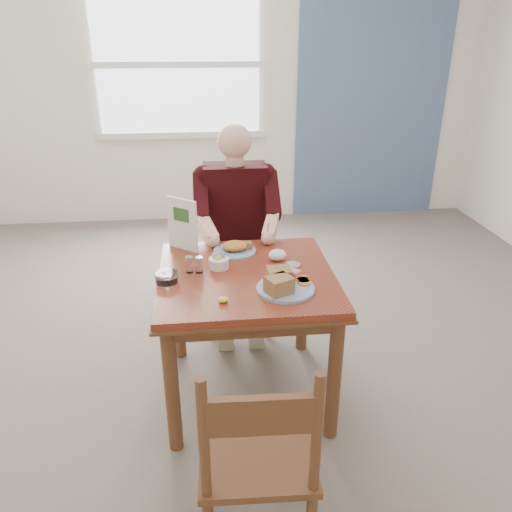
{
  "coord_description": "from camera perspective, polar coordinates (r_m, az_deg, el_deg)",
  "views": [
    {
      "loc": [
        -0.2,
        -2.3,
        1.88
      ],
      "look_at": [
        0.05,
        0.0,
        0.85
      ],
      "focal_mm": 35.0,
      "sensor_mm": 36.0,
      "label": 1
    }
  ],
  "objects": [
    {
      "name": "chair_near",
      "position": [
        1.94,
        0.18,
        -22.21
      ],
      "size": [
        0.44,
        0.44,
        0.95
      ],
      "color": "brown",
      "rests_on": "ground"
    },
    {
      "name": "caddy",
      "position": [
        2.63,
        -4.28,
        -0.79
      ],
      "size": [
        0.12,
        0.12,
        0.08
      ],
      "color": "white",
      "rests_on": "table"
    },
    {
      "name": "diner",
      "position": [
        3.2,
        -2.27,
        4.53
      ],
      "size": [
        0.53,
        0.56,
        1.39
      ],
      "color": "#9B9674",
      "rests_on": "chair_far"
    },
    {
      "name": "menu",
      "position": [
        2.84,
        -8.43,
        3.64
      ],
      "size": [
        0.17,
        0.14,
        0.3
      ],
      "color": "white",
      "rests_on": "table"
    },
    {
      "name": "creamer",
      "position": [
        2.52,
        -10.2,
        -2.37
      ],
      "size": [
        0.13,
        0.13,
        0.05
      ],
      "color": "white",
      "rests_on": "table"
    },
    {
      "name": "napkin",
      "position": [
        2.71,
        2.45,
        0.13
      ],
      "size": [
        0.11,
        0.1,
        0.06
      ],
      "primitive_type": "ellipsoid",
      "rotation": [
        0.0,
        0.0,
        0.27
      ],
      "color": "white",
      "rests_on": "table"
    },
    {
      "name": "shakers",
      "position": [
        2.59,
        -7.08,
        -0.98
      ],
      "size": [
        0.1,
        0.05,
        0.09
      ],
      "color": "white",
      "rests_on": "table"
    },
    {
      "name": "wall_back",
      "position": [
        5.33,
        -4.25,
        18.87
      ],
      "size": [
        5.5,
        0.0,
        5.5
      ],
      "primitive_type": "plane",
      "rotation": [
        1.57,
        0.0,
        0.0
      ],
      "color": "white",
      "rests_on": "ground"
    },
    {
      "name": "lemon_wedge",
      "position": [
        2.3,
        -3.78,
        -5.01
      ],
      "size": [
        0.06,
        0.05,
        0.03
      ],
      "primitive_type": "ellipsoid",
      "rotation": [
        0.0,
        0.0,
        -0.4
      ],
      "color": "yellow",
      "rests_on": "table"
    },
    {
      "name": "near_plate",
      "position": [
        2.4,
        3.08,
        -3.14
      ],
      "size": [
        0.36,
        0.36,
        0.09
      ],
      "color": "white",
      "rests_on": "table"
    },
    {
      "name": "metal_dish",
      "position": [
        2.66,
        4.25,
        -1.02
      ],
      "size": [
        0.1,
        0.1,
        0.01
      ],
      "primitive_type": "cylinder",
      "rotation": [
        0.0,
        0.0,
        -0.29
      ],
      "color": "silver",
      "rests_on": "table"
    },
    {
      "name": "table",
      "position": [
        2.63,
        -1.1,
        -4.19
      ],
      "size": [
        0.92,
        0.92,
        0.75
      ],
      "color": "maroon",
      "rests_on": "ground"
    },
    {
      "name": "chair_far",
      "position": [
        3.41,
        -2.29,
        -0.23
      ],
      "size": [
        0.42,
        0.42,
        0.95
      ],
      "color": "brown",
      "rests_on": "ground"
    },
    {
      "name": "floor",
      "position": [
        2.98,
        -1.0,
        -15.06
      ],
      "size": [
        6.0,
        6.0,
        0.0
      ],
      "primitive_type": "plane",
      "color": "#655952",
      "rests_on": "ground"
    },
    {
      "name": "window",
      "position": [
        5.28,
        -8.95,
        20.79
      ],
      "size": [
        1.72,
        0.04,
        1.42
      ],
      "color": "white",
      "rests_on": "wall_back"
    },
    {
      "name": "accent_panel",
      "position": [
        5.6,
        13.27,
        18.59
      ],
      "size": [
        1.6,
        0.02,
        2.8
      ],
      "primitive_type": "cube",
      "color": "#4D648F",
      "rests_on": "ground"
    },
    {
      "name": "far_plate",
      "position": [
        2.82,
        -2.34,
        0.92
      ],
      "size": [
        0.24,
        0.24,
        0.07
      ],
      "color": "white",
      "rests_on": "table"
    }
  ]
}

